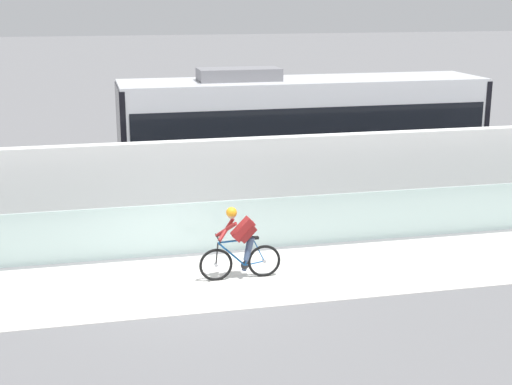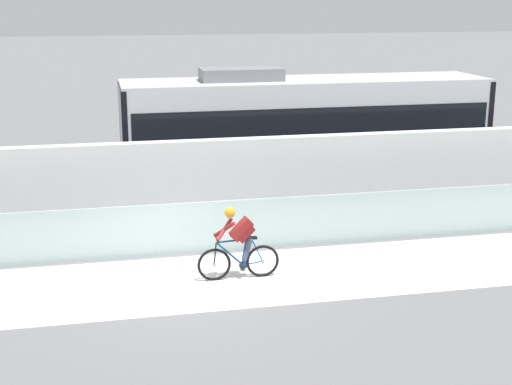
{
  "view_description": "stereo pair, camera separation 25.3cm",
  "coord_description": "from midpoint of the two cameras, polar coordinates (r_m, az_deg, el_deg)",
  "views": [
    {
      "loc": [
        -2.02,
        -14.56,
        5.88
      ],
      "look_at": [
        1.89,
        2.35,
        1.25
      ],
      "focal_mm": 52.08,
      "sensor_mm": 36.0,
      "label": 1
    },
    {
      "loc": [
        -1.77,
        -14.62,
        5.88
      ],
      "look_at": [
        1.89,
        2.35,
        1.25
      ],
      "focal_mm": 52.08,
      "sensor_mm": 36.0,
      "label": 2
    }
  ],
  "objects": [
    {
      "name": "tram_rail_far",
      "position": [
        23.0,
        -7.04,
        0.02
      ],
      "size": [
        32.0,
        0.08,
        0.01
      ],
      "primitive_type": "cube",
      "color": "#595654",
      "rests_on": "ground"
    },
    {
      "name": "tram_rail_near",
      "position": [
        21.63,
        -6.69,
        -0.94
      ],
      "size": [
        32.0,
        0.08,
        0.01
      ],
      "primitive_type": "cube",
      "color": "#595654",
      "rests_on": "ground"
    },
    {
      "name": "bike_path_deck",
      "position": [
        15.85,
        -4.46,
        -6.88
      ],
      "size": [
        32.0,
        3.2,
        0.01
      ],
      "primitive_type": "cube",
      "color": "silver",
      "rests_on": "ground"
    },
    {
      "name": "glass_parapet",
      "position": [
        17.37,
        -5.34,
        -2.78
      ],
      "size": [
        32.0,
        0.05,
        1.23
      ],
      "primitive_type": "cube",
      "color": "#ADC6C1",
      "rests_on": "ground"
    },
    {
      "name": "concrete_barrier_wall",
      "position": [
        18.94,
        -6.05,
        0.45
      ],
      "size": [
        32.0,
        0.36,
        2.34
      ],
      "primitive_type": "cube",
      "color": "white",
      "rests_on": "ground"
    },
    {
      "name": "tram",
      "position": [
        22.7,
        4.09,
        4.78
      ],
      "size": [
        11.06,
        2.54,
        3.81
      ],
      "color": "silver",
      "rests_on": "ground"
    },
    {
      "name": "cyclist_on_bike",
      "position": [
        15.73,
        -0.87,
        -3.98
      ],
      "size": [
        1.77,
        0.58,
        1.61
      ],
      "color": "black",
      "rests_on": "ground"
    },
    {
      "name": "ground_plane",
      "position": [
        15.85,
        -4.46,
        -6.9
      ],
      "size": [
        200.0,
        200.0,
        0.0
      ],
      "primitive_type": "plane",
      "color": "slate"
    }
  ]
}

